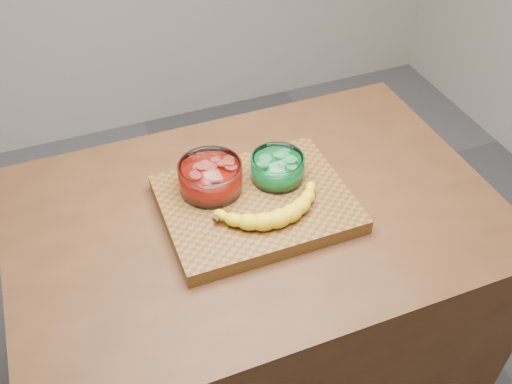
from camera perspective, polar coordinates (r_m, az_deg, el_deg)
name	(u,v)px	position (r m, az deg, el deg)	size (l,w,h in m)	color
counter	(256,317)	(1.75, 0.00, -12.36)	(1.20, 0.80, 0.90)	#4F2E17
cutting_board	(256,204)	(1.40, 0.00, -1.21)	(0.45, 0.35, 0.04)	brown
bowl_red	(211,177)	(1.39, -4.57, 1.48)	(0.16, 0.16, 0.07)	white
bowl_green	(277,168)	(1.42, 2.16, 2.44)	(0.13, 0.13, 0.06)	white
banana	(272,209)	(1.33, 1.59, -1.70)	(0.30, 0.14, 0.04)	yellow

